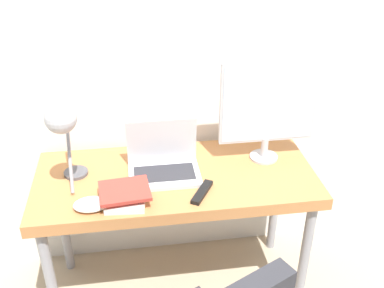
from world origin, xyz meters
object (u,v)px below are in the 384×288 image
laptop (163,163)px  monitor (268,106)px  desk_lamp (62,124)px  book_stack (125,196)px  game_controller (91,204)px

laptop → monitor: (0.52, 0.06, 0.24)m
laptop → desk_lamp: desk_lamp is taller
monitor → book_stack: 0.81m
monitor → book_stack: bearing=-158.4°
laptop → game_controller: size_ratio=2.22×
laptop → book_stack: 0.29m
laptop → game_controller: bearing=-145.0°
laptop → desk_lamp: (-0.42, -0.11, 0.30)m
monitor → book_stack: (-0.71, -0.28, -0.26)m
desk_lamp → monitor: bearing=10.7°
book_stack → laptop: bearing=48.9°
monitor → desk_lamp: 0.96m
desk_lamp → game_controller: 0.37m
monitor → desk_lamp: bearing=-169.3°
monitor → game_controller: (-0.86, -0.30, -0.27)m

